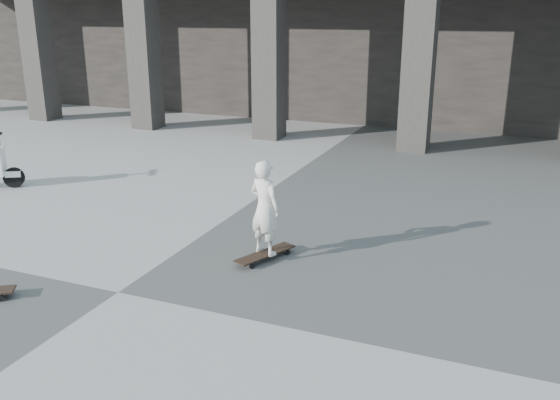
% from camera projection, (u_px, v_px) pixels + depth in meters
% --- Properties ---
extents(ground, '(90.00, 90.00, 0.00)m').
position_uv_depth(ground, '(118.00, 292.00, 6.68)').
color(ground, '#454442').
rests_on(ground, ground).
extents(colonnade, '(28.00, 8.82, 6.00)m').
position_uv_depth(colonnade, '(392.00, 11.00, 17.90)').
color(colonnade, black).
rests_on(colonnade, ground).
extents(longboard, '(0.55, 0.91, 0.09)m').
position_uv_depth(longboard, '(265.00, 254.00, 7.55)').
color(longboard, black).
rests_on(longboard, ground).
extents(child, '(0.51, 0.42, 1.21)m').
position_uv_depth(child, '(265.00, 208.00, 7.36)').
color(child, beige).
rests_on(child, longboard).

